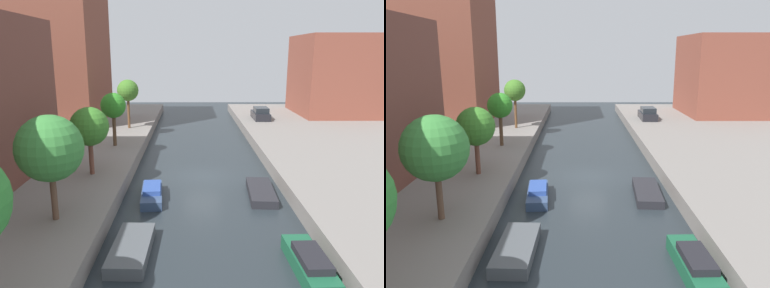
# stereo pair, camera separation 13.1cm
# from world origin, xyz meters

# --- Properties ---
(ground_plane) EXTENTS (84.00, 84.00, 0.00)m
(ground_plane) POSITION_xyz_m (0.00, 0.00, 0.00)
(ground_plane) COLOR #232B30
(apartment_tower_far) EXTENTS (10.00, 11.57, 19.65)m
(apartment_tower_far) POSITION_xyz_m (-16.00, 17.48, 10.83)
(apartment_tower_far) COLOR brown
(apartment_tower_far) RESTS_ON quay_left
(low_block_right) EXTENTS (10.00, 11.18, 9.93)m
(low_block_right) POSITION_xyz_m (18.00, 22.75, 5.97)
(low_block_right) COLOR brown
(low_block_right) RESTS_ON quay_right
(street_tree_1) EXTENTS (3.10, 3.10, 5.05)m
(street_tree_1) POSITION_xyz_m (-7.32, -9.36, 4.48)
(street_tree_1) COLOR brown
(street_tree_1) RESTS_ON quay_left
(street_tree_2) EXTENTS (2.50, 2.50, 4.42)m
(street_tree_2) POSITION_xyz_m (-7.32, -2.45, 4.15)
(street_tree_2) COLOR brown
(street_tree_2) RESTS_ON quay_left
(street_tree_3) EXTENTS (2.12, 2.12, 4.51)m
(street_tree_3) POSITION_xyz_m (-7.32, 5.33, 4.40)
(street_tree_3) COLOR brown
(street_tree_3) RESTS_ON quay_left
(street_tree_4) EXTENTS (2.22, 2.22, 5.07)m
(street_tree_4) POSITION_xyz_m (-7.32, 13.11, 4.91)
(street_tree_4) COLOR brown
(street_tree_4) RESTS_ON quay_left
(parked_car) EXTENTS (1.83, 4.29, 1.44)m
(parked_car) POSITION_xyz_m (7.59, 18.51, 1.60)
(parked_car) COLOR black
(parked_car) RESTS_ON quay_right
(moored_boat_left_1) EXTENTS (1.75, 4.16, 0.56)m
(moored_boat_left_1) POSITION_xyz_m (-3.49, -10.92, 0.28)
(moored_boat_left_1) COLOR #4C5156
(moored_boat_left_1) RESTS_ON ground_plane
(moored_boat_left_2) EXTENTS (1.50, 3.97, 0.82)m
(moored_boat_left_2) POSITION_xyz_m (-3.23, -4.35, 0.35)
(moored_boat_left_2) COLOR #33476B
(moored_boat_left_2) RESTS_ON ground_plane
(moored_boat_right_1) EXTENTS (1.35, 4.07, 0.97)m
(moored_boat_right_1) POSITION_xyz_m (3.97, -12.38, 0.42)
(moored_boat_right_1) COLOR #195638
(moored_boat_right_1) RESTS_ON ground_plane
(moored_boat_right_2) EXTENTS (1.82, 4.45, 0.49)m
(moored_boat_right_2) POSITION_xyz_m (3.57, -3.86, 0.25)
(moored_boat_right_2) COLOR #232328
(moored_boat_right_2) RESTS_ON ground_plane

